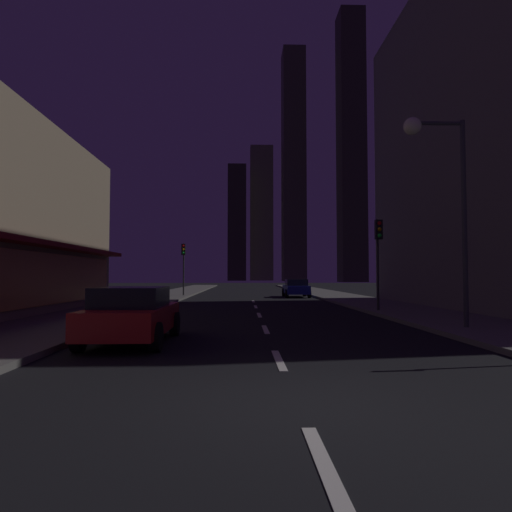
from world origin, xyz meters
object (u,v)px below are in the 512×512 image
Objects in this scene: car_parked_far at (296,288)px; traffic_light_near_right at (378,244)px; traffic_light_far_left at (183,258)px; fire_hydrant_far_left at (166,295)px; street_lamp_right at (438,170)px; car_parked_near at (132,314)px.

traffic_light_near_right is (1.90, -15.65, 2.45)m from car_parked_far.
traffic_light_near_right and traffic_light_far_left have the same top height.
fire_hydrant_far_left is 0.16× the size of traffic_light_near_right.
traffic_light_near_right is at bearing -83.08° from car_parked_far.
car_parked_far is at bearing -1.28° from traffic_light_far_left.
car_parked_far is 22.66m from street_lamp_right.
fire_hydrant_far_left is at bearing -149.88° from car_parked_far.
traffic_light_far_left is (0.40, 5.72, 2.74)m from fire_hydrant_far_left.
traffic_light_far_left is at bearing 94.46° from car_parked_near.
fire_hydrant_far_left is at bearing 97.03° from car_parked_near.
street_lamp_right is at bearing -85.41° from car_parked_far.
car_parked_near is at bearing -106.60° from car_parked_far.
traffic_light_near_right reaches higher than car_parked_near.
car_parked_near is at bearing -167.55° from street_lamp_right.
car_parked_far is at bearing 94.59° from street_lamp_right.
car_parked_far is 10.99m from fire_hydrant_far_left.
car_parked_near is 1.00× the size of car_parked_far.
street_lamp_right reaches higher than fire_hydrant_far_left.
traffic_light_far_left is at bearing 115.93° from street_lamp_right.
car_parked_far is 9.43m from traffic_light_far_left.
traffic_light_near_right is 6.78m from street_lamp_right.
car_parked_near is at bearing -82.97° from fire_hydrant_far_left.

